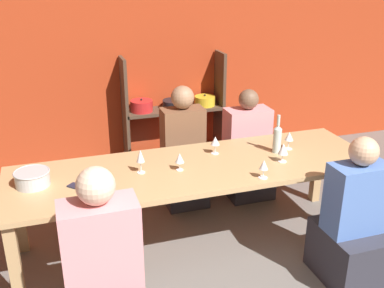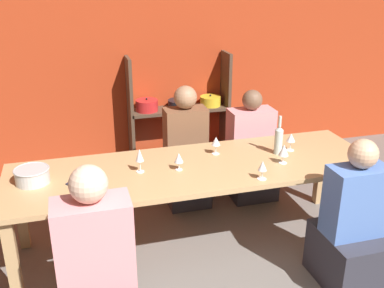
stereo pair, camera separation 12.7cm
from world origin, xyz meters
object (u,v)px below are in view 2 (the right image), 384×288
at_px(mixing_bowl, 32,175).
at_px(wine_glass_empty_b, 140,156).
at_px(shelf_unit, 178,125).
at_px(wine_glass_red_a, 179,158).
at_px(wine_glass_red_c, 284,151).
at_px(person_near_b, 351,234).
at_px(person_near_a, 98,283).
at_px(person_far_a, 186,160).
at_px(person_far_b, 249,157).
at_px(wine_glass_red_b, 216,142).
at_px(wine_glass_white_a, 263,167).
at_px(cell_phone, 76,185).
at_px(dining_table, 195,174).
at_px(wine_bottle_green, 279,139).
at_px(wine_glass_empty_a, 291,138).

height_order(mixing_bowl, wine_glass_empty_b, wine_glass_empty_b).
relative_size(shelf_unit, wine_glass_red_a, 9.23).
height_order(wine_glass_red_c, wine_glass_empty_b, wine_glass_empty_b).
bearing_deg(person_near_b, wine_glass_empty_b, 151.10).
relative_size(wine_glass_red_c, wine_glass_empty_b, 0.84).
relative_size(wine_glass_red_c, person_near_a, 0.13).
bearing_deg(person_far_a, person_far_b, 178.69).
bearing_deg(person_far_a, wine_glass_red_a, 71.53).
bearing_deg(person_near_b, mixing_bowl, 159.82).
xyz_separation_m(wine_glass_red_b, person_far_a, (-0.10, 0.61, -0.41)).
bearing_deg(wine_glass_empty_b, wine_glass_white_a, -23.65).
xyz_separation_m(cell_phone, person_far_a, (1.06, 0.88, -0.31)).
bearing_deg(dining_table, wine_glass_white_a, -41.33).
xyz_separation_m(wine_glass_red_b, wine_glass_red_c, (0.46, -0.33, -0.00)).
xyz_separation_m(dining_table, person_near_b, (0.96, -0.76, -0.25)).
relative_size(wine_bottle_green, wine_glass_red_a, 2.36).
relative_size(mixing_bowl, wine_glass_empty_b, 1.35).
bearing_deg(wine_bottle_green, wine_glass_red_a, -174.33).
bearing_deg(dining_table, cell_phone, -174.51).
relative_size(shelf_unit, dining_table, 0.44).
bearing_deg(wine_glass_red_a, person_near_b, -33.36).
relative_size(person_near_a, person_near_b, 1.06).
height_order(dining_table, person_near_b, person_near_b).
relative_size(dining_table, wine_glass_red_a, 20.84).
height_order(wine_glass_empty_a, cell_phone, wine_glass_empty_a).
distance_m(wine_glass_red_a, person_far_a, 0.96).
xyz_separation_m(mixing_bowl, person_far_a, (1.37, 0.75, -0.36)).
height_order(mixing_bowl, wine_bottle_green, wine_bottle_green).
height_order(wine_glass_empty_a, wine_glass_red_c, wine_glass_red_c).
bearing_deg(cell_phone, shelf_unit, 55.86).
xyz_separation_m(mixing_bowl, wine_glass_red_b, (1.47, 0.14, 0.05)).
bearing_deg(wine_glass_empty_a, person_near_b, -84.52).
bearing_deg(wine_glass_red_c, wine_glass_red_b, 144.83).
relative_size(cell_phone, person_near_b, 0.14).
bearing_deg(wine_glass_empty_b, wine_bottle_green, 2.00).
relative_size(wine_glass_white_a, person_near_b, 0.13).
xyz_separation_m(wine_glass_empty_b, cell_phone, (-0.49, -0.10, -0.13)).
bearing_deg(person_near_b, person_near_a, -177.21).
distance_m(shelf_unit, wine_glass_white_a, 2.10).
bearing_deg(person_near_b, person_far_b, 95.74).
bearing_deg(mixing_bowl, wine_glass_red_a, -4.17).
bearing_deg(person_far_a, person_near_a, 58.82).
distance_m(mixing_bowl, cell_phone, 0.34).
bearing_deg(mixing_bowl, wine_bottle_green, 0.26).
xyz_separation_m(wine_glass_red_c, wine_glass_empty_b, (-1.14, 0.15, 0.03)).
bearing_deg(wine_glass_red_c, dining_table, 168.65).
bearing_deg(person_near_a, wine_bottle_green, 29.36).
xyz_separation_m(wine_glass_empty_a, person_far_b, (-0.07, 0.69, -0.46)).
bearing_deg(wine_glass_red_b, person_near_a, -136.57).
bearing_deg(wine_glass_red_a, wine_glass_empty_a, 6.80).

